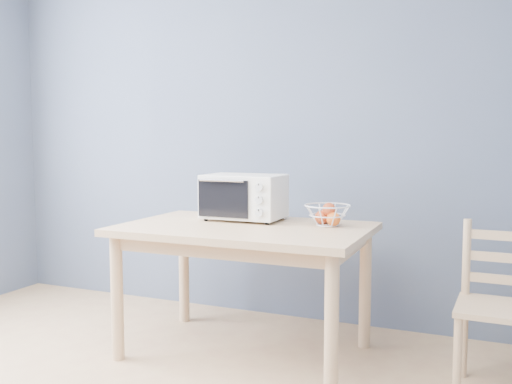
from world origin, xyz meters
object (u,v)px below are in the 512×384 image
at_px(toaster_oven, 241,196).
at_px(fruit_basket, 328,214).
at_px(dining_chair, 499,311).
at_px(dining_table, 245,243).

xyz_separation_m(toaster_oven, fruit_basket, (0.56, -0.03, -0.08)).
bearing_deg(dining_chair, dining_table, -177.87).
bearing_deg(fruit_basket, toaster_oven, 177.38).
bearing_deg(toaster_oven, dining_table, -60.76).
height_order(dining_table, fruit_basket, fruit_basket).
bearing_deg(dining_chair, toaster_oven, 174.26).
bearing_deg(dining_chair, fruit_basket, 171.40).
xyz_separation_m(dining_table, dining_chair, (1.35, 0.01, -0.24)).
height_order(dining_table, toaster_oven, toaster_oven).
bearing_deg(dining_table, fruit_basket, 21.74).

